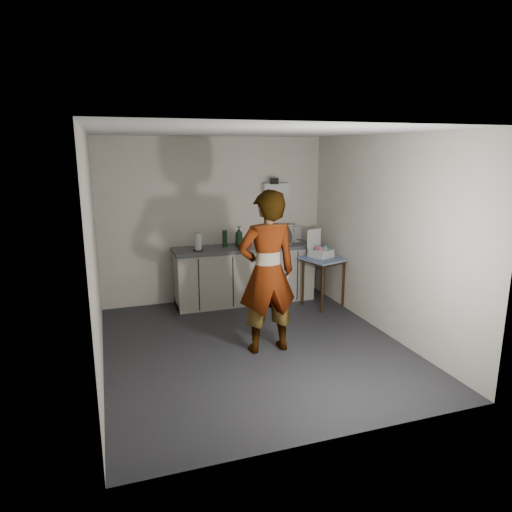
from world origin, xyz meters
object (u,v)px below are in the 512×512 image
object	(u,v)px
side_table	(324,264)
soda_can	(249,242)
kitchen_counter	(244,276)
dark_bottle	(225,239)
bakery_box	(320,251)
soap_bottle	(239,236)
paper_towel	(198,242)
standing_man	(267,273)
dish_rack	(286,239)

from	to	relation	value
side_table	soda_can	bearing A→B (deg)	133.56
kitchen_counter	dark_bottle	distance (m)	0.69
bakery_box	soap_bottle	bearing A→B (deg)	134.40
kitchen_counter	paper_towel	bearing A→B (deg)	-173.92
dark_bottle	bakery_box	xyz separation A→B (m)	(1.37, -0.57, -0.17)
side_table	dark_bottle	world-z (taller)	dark_bottle
soda_can	paper_towel	bearing A→B (deg)	-175.65
side_table	soda_can	size ratio (longest dim) A/B	6.39
soda_can	standing_man	bearing A→B (deg)	-101.18
standing_man	dark_bottle	world-z (taller)	standing_man
kitchen_counter	dish_rack	xyz separation A→B (m)	(0.73, 0.06, 0.55)
paper_towel	kitchen_counter	bearing A→B (deg)	6.08
paper_towel	bakery_box	xyz separation A→B (m)	(1.82, -0.44, -0.17)
soap_bottle	bakery_box	xyz separation A→B (m)	(1.16, -0.52, -0.20)
side_table	paper_towel	world-z (taller)	paper_towel
standing_man	bakery_box	distance (m)	1.90
paper_towel	standing_man	bearing A→B (deg)	-75.11
soap_bottle	dish_rack	bearing A→B (deg)	3.90
side_table	standing_man	world-z (taller)	standing_man
side_table	soap_bottle	size ratio (longest dim) A/B	2.39
dark_bottle	standing_man	bearing A→B (deg)	-89.44
kitchen_counter	dark_bottle	bearing A→B (deg)	169.87
kitchen_counter	soda_can	world-z (taller)	soda_can
dark_bottle	paper_towel	xyz separation A→B (m)	(-0.45, -0.13, -0.00)
side_table	bakery_box	distance (m)	0.21
soap_bottle	dark_bottle	world-z (taller)	soap_bottle
standing_man	dish_rack	size ratio (longest dim) A/B	4.51
paper_towel	dish_rack	size ratio (longest dim) A/B	0.62
standing_man	dark_bottle	distance (m)	1.90
soap_bottle	paper_towel	distance (m)	0.67
side_table	dark_bottle	size ratio (longest dim) A/B	2.94
standing_man	soap_bottle	bearing A→B (deg)	-96.09
side_table	paper_towel	bearing A→B (deg)	147.59
soap_bottle	dish_rack	distance (m)	0.82
soda_can	side_table	bearing A→B (deg)	-29.72
paper_towel	soda_can	bearing A→B (deg)	4.35
standing_man	soda_can	xyz separation A→B (m)	(0.36, 1.82, -0.01)
kitchen_counter	soap_bottle	distance (m)	0.65
kitchen_counter	soda_can	xyz separation A→B (m)	(0.08, -0.02, 0.54)
side_table	dish_rack	bearing A→B (deg)	102.47
dark_bottle	dish_rack	xyz separation A→B (m)	(1.03, 0.00, -0.06)
standing_man	bakery_box	world-z (taller)	standing_man
paper_towel	bakery_box	bearing A→B (deg)	-13.50
dish_rack	dark_bottle	bearing A→B (deg)	-179.74
soda_can	bakery_box	size ratio (longest dim) A/B	0.29
kitchen_counter	soda_can	size ratio (longest dim) A/B	18.45
soap_bottle	dish_rack	xyz separation A→B (m)	(0.82, 0.06, -0.09)
kitchen_counter	side_table	size ratio (longest dim) A/B	2.89
paper_towel	bakery_box	distance (m)	1.88
bakery_box	standing_man	bearing A→B (deg)	-157.05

